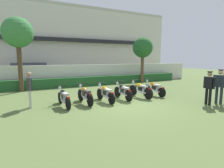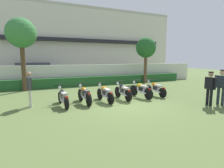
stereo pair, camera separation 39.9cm
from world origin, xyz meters
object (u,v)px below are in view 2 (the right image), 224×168
at_px(motorcycle_in_row_2, 105,93).
at_px(officer_1, 222,84).
at_px(tree_near_inspector, 21,34).
at_px(inspector_person, 30,86).
at_px(tree_far_side, 146,48).
at_px(motorcycle_in_row_0, 63,97).
at_px(motorcycle_in_row_5, 155,88).
at_px(motorcycle_in_row_3, 123,91).
at_px(motorcycle_in_row_4, 141,90).
at_px(motorcycle_in_row_1, 84,94).
at_px(officer_0, 210,86).
at_px(parked_car, 35,73).

relative_size(motorcycle_in_row_2, officer_1, 1.11).
bearing_deg(tree_near_inspector, inspector_person, -85.60).
bearing_deg(tree_far_side, motorcycle_in_row_0, -147.85).
relative_size(motorcycle_in_row_5, officer_1, 1.12).
relative_size(motorcycle_in_row_3, motorcycle_in_row_4, 0.93).
distance_m(motorcycle_in_row_0, motorcycle_in_row_1, 1.06).
height_order(tree_near_inspector, tree_far_side, tree_near_inspector).
height_order(motorcycle_in_row_4, motorcycle_in_row_5, motorcycle_in_row_4).
xyz_separation_m(motorcycle_in_row_4, officer_0, (1.95, -2.88, 0.51)).
relative_size(tree_far_side, motorcycle_in_row_4, 2.09).
bearing_deg(officer_0, tree_near_inspector, -36.07).
xyz_separation_m(motorcycle_in_row_3, inspector_person, (-4.64, 0.38, 0.52)).
bearing_deg(motorcycle_in_row_4, tree_near_inspector, 45.15).
bearing_deg(motorcycle_in_row_0, parked_car, 2.68).
bearing_deg(motorcycle_in_row_1, tree_near_inspector, 25.58).
height_order(motorcycle_in_row_1, officer_1, officer_1).
relative_size(motorcycle_in_row_0, motorcycle_in_row_3, 1.03).
height_order(motorcycle_in_row_4, inspector_person, inspector_person).
distance_m(tree_far_side, motorcycle_in_row_3, 7.63).
xyz_separation_m(motorcycle_in_row_2, officer_1, (4.87, -2.91, 0.57)).
bearing_deg(inspector_person, officer_0, -22.71).
bearing_deg(motorcycle_in_row_4, officer_1, -144.58).
relative_size(motorcycle_in_row_0, motorcycle_in_row_1, 1.00).
bearing_deg(inspector_person, tree_near_inspector, 94.40).
distance_m(motorcycle_in_row_1, motorcycle_in_row_3, 2.18).
height_order(motorcycle_in_row_2, officer_0, officer_0).
relative_size(tree_far_side, motorcycle_in_row_2, 2.16).
distance_m(motorcycle_in_row_2, motorcycle_in_row_4, 2.29).
xyz_separation_m(motorcycle_in_row_2, motorcycle_in_row_4, (2.29, 0.09, 0.01)).
height_order(motorcycle_in_row_1, motorcycle_in_row_5, motorcycle_in_row_1).
relative_size(parked_car, motorcycle_in_row_0, 2.38).
relative_size(inspector_person, officer_1, 0.96).
bearing_deg(motorcycle_in_row_5, motorcycle_in_row_4, 93.76).
bearing_deg(motorcycle_in_row_4, officer_0, -151.28).
height_order(tree_near_inspector, inspector_person, tree_near_inspector).
bearing_deg(parked_car, tree_far_side, -21.23).
relative_size(parked_car, motorcycle_in_row_3, 2.47).
xyz_separation_m(tree_far_side, motorcycle_in_row_3, (-4.99, -5.10, -2.69)).
relative_size(tree_near_inspector, motorcycle_in_row_3, 2.68).
bearing_deg(officer_1, officer_0, -18.39).
bearing_deg(motorcycle_in_row_3, motorcycle_in_row_1, 89.35).
relative_size(motorcycle_in_row_2, motorcycle_in_row_3, 1.04).
distance_m(motorcycle_in_row_3, officer_0, 4.29).
bearing_deg(officer_1, motorcycle_in_row_1, -34.46).
relative_size(motorcycle_in_row_0, motorcycle_in_row_2, 1.00).
height_order(motorcycle_in_row_1, officer_0, officer_0).
xyz_separation_m(inspector_person, officer_1, (8.42, -3.38, 0.04)).
distance_m(parked_car, motorcycle_in_row_3, 9.55).
bearing_deg(motorcycle_in_row_3, motorcycle_in_row_2, 93.49).
distance_m(tree_near_inspector, motorcycle_in_row_0, 6.46).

